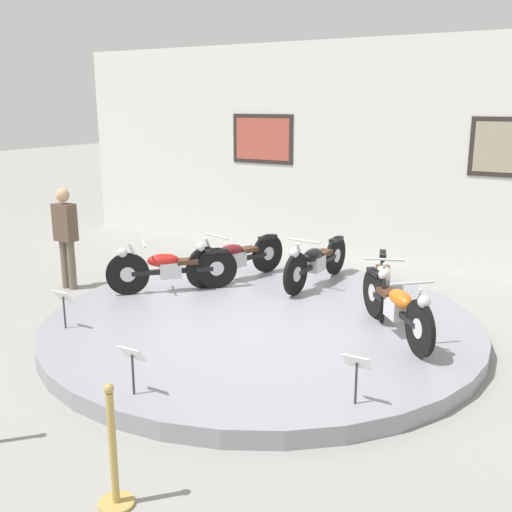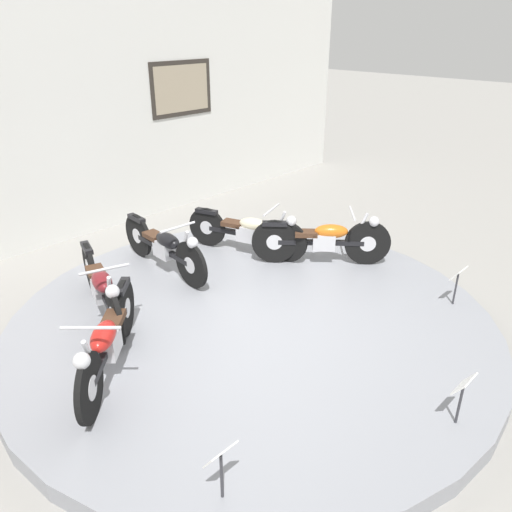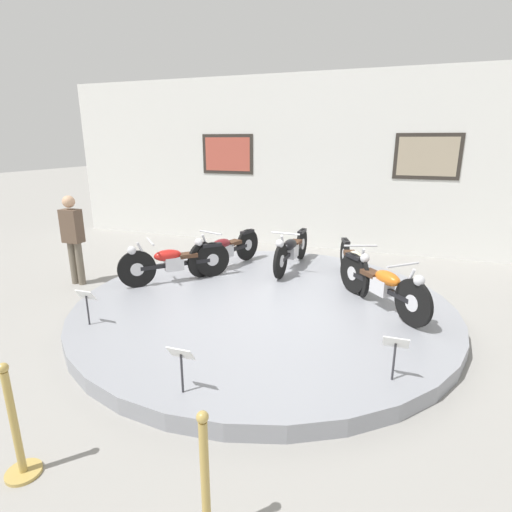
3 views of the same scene
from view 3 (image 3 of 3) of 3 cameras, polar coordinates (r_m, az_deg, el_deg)
The scene contains 14 objects.
ground_plane at distance 6.44m, azimuth 1.07°, elevation -7.93°, with size 60.00×60.00×0.00m, color gray.
display_platform at distance 6.40m, azimuth 1.07°, elevation -7.10°, with size 5.83×5.83×0.20m, color gray.
back_wall at distance 10.10m, azimuth 9.11°, elevation 12.87°, with size 14.00×0.22×4.17m.
motorcycle_red at distance 7.17m, azimuth -11.69°, elevation -0.69°, with size 1.46×1.44×0.80m.
motorcycle_maroon at distance 7.81m, azimuth -4.51°, elevation 1.01°, with size 0.72×1.93×0.80m.
motorcycle_black at distance 7.81m, azimuth 5.07°, elevation 0.98°, with size 0.54×2.00×0.80m.
motorcycle_cream at distance 7.21m, azimuth 13.78°, elevation -0.83°, with size 0.75×1.88×0.79m.
motorcycle_orange at distance 6.20m, azimuth 17.59°, elevation -3.76°, with size 1.38×1.54×0.81m.
info_placard_front_left at distance 5.87m, azimuth -23.06°, elevation -5.75°, with size 0.26×0.11×0.51m.
info_placard_front_centre at distance 4.10m, azimuth -10.64°, elevation -14.33°, with size 0.26×0.11×0.51m.
info_placard_front_right at distance 4.46m, azimuth 19.27°, elevation -12.34°, with size 0.26×0.11×0.51m.
visitor_standing at distance 8.11m, azimuth -24.69°, elevation 2.74°, with size 0.36×0.22×1.68m.
stanchion_post_left_of_entry at distance 3.98m, azimuth -30.95°, elevation -21.49°, with size 0.28×0.28×1.02m.
stanchion_post_right_of_entry at distance 3.12m, azimuth -7.16°, elevation -31.18°, with size 0.28×0.28×1.02m.
Camera 3 is at (1.84, -5.59, 2.63)m, focal length 28.00 mm.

